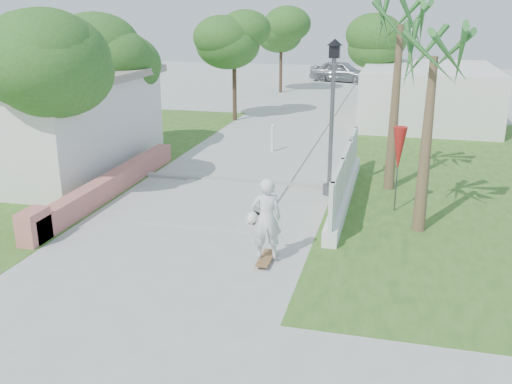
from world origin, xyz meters
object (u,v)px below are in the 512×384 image
(street_lamp, at_px, (332,112))
(bollard, at_px, (272,138))
(parked_car, at_px, (341,72))
(skateboarder, at_px, (258,212))
(patio_umbrella, at_px, (399,150))
(dog, at_px, (253,217))

(street_lamp, bearing_deg, bollard, 120.96)
(street_lamp, height_order, bollard, street_lamp)
(parked_car, bearing_deg, skateboarder, -164.45)
(bollard, xyz_separation_m, patio_umbrella, (4.60, -5.50, 1.10))
(patio_umbrella, height_order, parked_car, patio_umbrella)
(bollard, distance_m, dog, 7.56)
(dog, bearing_deg, bollard, 123.01)
(bollard, distance_m, skateboarder, 8.87)
(bollard, height_order, skateboarder, skateboarder)
(street_lamp, bearing_deg, dog, -117.52)
(bollard, relative_size, parked_car, 0.24)
(patio_umbrella, distance_m, dog, 4.23)
(dog, distance_m, parked_car, 29.66)
(bollard, height_order, dog, bollard)
(patio_umbrella, bearing_deg, bollard, 129.91)
(skateboarder, relative_size, dog, 4.73)
(bollard, bearing_deg, parked_car, 89.31)
(skateboarder, relative_size, parked_car, 0.60)
(skateboarder, bearing_deg, parked_car, -106.96)
(skateboarder, bearing_deg, patio_umbrella, -152.47)
(street_lamp, xyz_separation_m, parked_car, (-2.43, 26.67, -1.65))
(skateboarder, distance_m, parked_car, 30.92)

